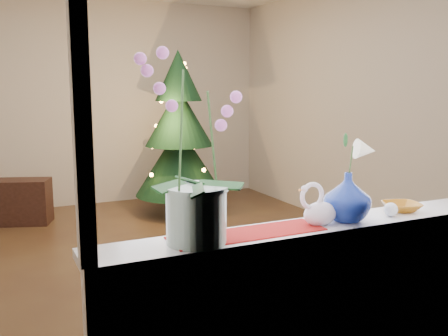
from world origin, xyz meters
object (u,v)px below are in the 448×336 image
at_px(xmas_tree, 179,133).
at_px(side_table, 19,202).
at_px(orchid_pot, 196,148).
at_px(blue_vase, 348,193).
at_px(swan, 320,205).
at_px(paperweight, 391,210).
at_px(amber_dish, 402,207).

xyz_separation_m(xmas_tree, side_table, (-1.85, 0.30, -0.74)).
height_order(orchid_pot, blue_vase, orchid_pot).
height_order(swan, paperweight, swan).
relative_size(amber_dish, side_table, 0.23).
xyz_separation_m(blue_vase, amber_dish, (0.38, 0.03, -0.11)).
xyz_separation_m(paperweight, amber_dish, (0.13, 0.06, -0.01)).
distance_m(amber_dish, side_table, 4.54).
bearing_deg(amber_dish, orchid_pot, -178.14).
bearing_deg(paperweight, side_table, 109.45).
distance_m(blue_vase, paperweight, 0.27).
relative_size(orchid_pot, amber_dish, 4.99).
distance_m(paperweight, side_table, 4.55).
distance_m(blue_vase, side_table, 4.46).
distance_m(orchid_pot, paperweight, 1.09).
xyz_separation_m(swan, paperweight, (0.41, -0.02, -0.06)).
bearing_deg(blue_vase, side_table, 106.51).
xyz_separation_m(swan, xmas_tree, (0.76, 3.92, -0.02)).
bearing_deg(swan, blue_vase, 0.25).
bearing_deg(orchid_pot, side_table, 96.36).
bearing_deg(xmas_tree, blue_vase, -98.77).
bearing_deg(side_table, blue_vase, -53.24).
bearing_deg(amber_dish, paperweight, -156.11).
height_order(paperweight, amber_dish, paperweight).
bearing_deg(orchid_pot, amber_dish, 1.86).
bearing_deg(orchid_pot, blue_vase, 0.65).
relative_size(paperweight, amber_dish, 0.44).
bearing_deg(swan, xmas_tree, 76.74).
bearing_deg(xmas_tree, amber_dish, -93.31).
bearing_deg(amber_dish, xmas_tree, 86.69).
height_order(swan, blue_vase, blue_vase).
xyz_separation_m(paperweight, side_table, (-1.50, 4.24, -0.70)).
xyz_separation_m(swan, amber_dish, (0.54, 0.04, -0.08)).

